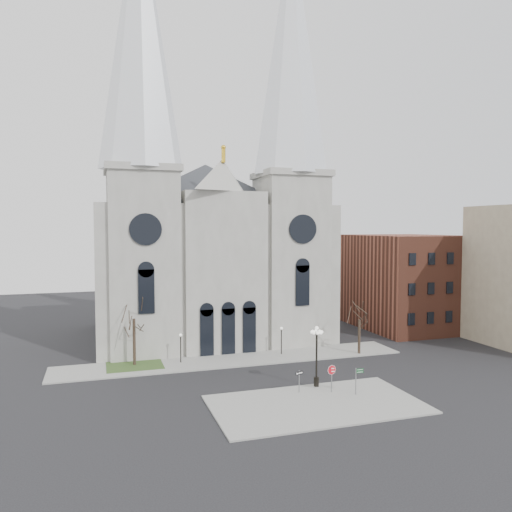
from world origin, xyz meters
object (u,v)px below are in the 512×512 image
object	(u,v)px
globe_lamp	(317,349)
stop_sign	(332,373)
one_way_sign	(299,377)
street_name_sign	(357,379)

from	to	relation	value
globe_lamp	stop_sign	bearing A→B (deg)	-71.96
stop_sign	one_way_sign	size ratio (longest dim) A/B	1.23
stop_sign	street_name_sign	xyz separation A→B (m)	(1.86, -1.29, -0.38)
stop_sign	globe_lamp	size ratio (longest dim) A/B	0.44
stop_sign	one_way_sign	bearing A→B (deg)	178.17
stop_sign	street_name_sign	distance (m)	2.29
one_way_sign	stop_sign	bearing A→B (deg)	-36.93
street_name_sign	one_way_sign	bearing A→B (deg)	157.42
street_name_sign	stop_sign	bearing A→B (deg)	146.78
stop_sign	globe_lamp	bearing A→B (deg)	122.22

